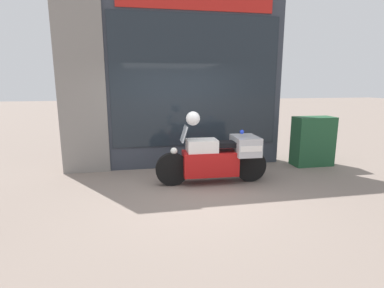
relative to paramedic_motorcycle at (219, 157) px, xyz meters
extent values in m
plane|color=gray|center=(-0.68, -0.51, -0.56)|extent=(60.00, 60.00, 0.00)
cube|color=#333842|center=(-0.68, 1.49, 1.45)|extent=(5.25, 0.40, 4.02)
cube|color=gray|center=(-2.79, 1.52, 1.45)|extent=(1.04, 0.55, 4.02)
cube|color=#1E262D|center=(-0.20, 1.28, 1.50)|extent=(3.98, 0.02, 3.02)
cube|color=red|center=(-0.20, 1.27, 3.23)|extent=(3.58, 0.03, 0.32)
cube|color=slate|center=(-0.24, 1.50, -0.28)|extent=(3.76, 0.30, 0.55)
cube|color=silver|center=(-0.24, 1.64, 0.67)|extent=(3.76, 0.02, 1.39)
cube|color=beige|center=(-0.24, 1.50, 1.36)|extent=(3.76, 0.30, 0.02)
cube|color=#B7B2A8|center=(-1.40, 1.50, 1.40)|extent=(0.18, 0.04, 0.06)
cube|color=#195623|center=(-0.24, 1.50, 1.40)|extent=(0.18, 0.04, 0.06)
cube|color=navy|center=(0.92, 1.50, 1.40)|extent=(0.18, 0.04, 0.06)
cube|color=white|center=(-1.39, 1.44, 0.13)|extent=(0.19, 0.02, 0.27)
cube|color=yellow|center=(-0.24, 1.44, 0.13)|extent=(0.19, 0.02, 0.27)
cube|color=#2866B7|center=(0.91, 1.44, 0.13)|extent=(0.19, 0.03, 0.27)
cylinder|color=black|center=(-0.96, 0.03, -0.22)|extent=(0.67, 0.16, 0.67)
cylinder|color=black|center=(0.68, -0.02, -0.22)|extent=(0.67, 0.16, 0.67)
cube|color=#B71414|center=(-0.18, 0.01, -0.13)|extent=(1.13, 0.50, 0.49)
cube|color=white|center=(-0.35, 0.01, 0.23)|extent=(0.62, 0.44, 0.28)
cube|color=black|center=(0.07, 0.00, 0.26)|extent=(0.66, 0.37, 0.10)
cube|color=#B7B7BC|center=(0.56, -0.02, 0.22)|extent=(0.51, 0.71, 0.38)
cube|color=white|center=(0.56, -0.02, 0.22)|extent=(0.46, 0.72, 0.11)
cube|color=#B2BCC6|center=(-0.72, 0.02, 0.49)|extent=(0.14, 0.33, 0.32)
sphere|color=white|center=(-0.92, 0.03, 0.15)|extent=(0.14, 0.14, 0.14)
sphere|color=blue|center=(0.48, -0.02, 0.50)|extent=(0.09, 0.09, 0.09)
cube|color=#1E4C2D|center=(2.68, 0.87, 0.05)|extent=(0.97, 0.49, 1.22)
sphere|color=white|center=(-0.54, 0.02, 0.80)|extent=(0.28, 0.28, 0.28)
camera|label=1|loc=(-1.66, -5.73, 1.50)|focal=28.00mm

